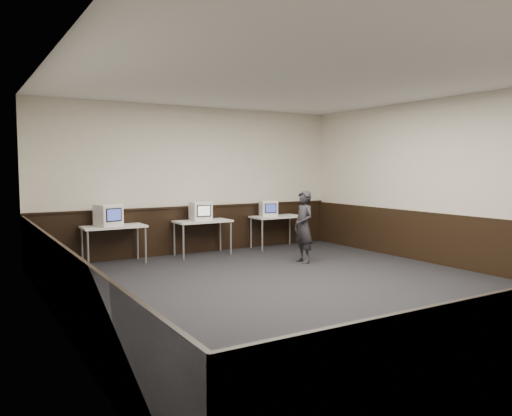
{
  "coord_description": "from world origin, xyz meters",
  "views": [
    {
      "loc": [
        -4.49,
        -6.09,
        1.89
      ],
      "look_at": [
        0.13,
        1.6,
        1.15
      ],
      "focal_mm": 35.0,
      "sensor_mm": 36.0,
      "label": 1
    }
  ],
  "objects_px": {
    "desk_left": "(114,229)",
    "emac_left": "(108,215)",
    "emac_right": "(268,208)",
    "desk_right": "(277,219)",
    "emac_center": "(201,211)",
    "desk_center": "(203,224)",
    "person": "(304,227)"
  },
  "relations": [
    {
      "from": "desk_left",
      "to": "emac_left",
      "type": "xyz_separation_m",
      "value": [
        -0.1,
        -0.02,
        0.28
      ]
    },
    {
      "from": "emac_right",
      "to": "desk_right",
      "type": "bearing_deg",
      "value": 12.74
    },
    {
      "from": "desk_left",
      "to": "emac_center",
      "type": "bearing_deg",
      "value": -0.22
    },
    {
      "from": "desk_center",
      "to": "emac_center",
      "type": "relative_size",
      "value": 2.55
    },
    {
      "from": "emac_right",
      "to": "emac_center",
      "type": "bearing_deg",
      "value": -162.5
    },
    {
      "from": "emac_left",
      "to": "emac_right",
      "type": "height_order",
      "value": "emac_left"
    },
    {
      "from": "emac_left",
      "to": "person",
      "type": "xyz_separation_m",
      "value": [
        3.35,
        -1.78,
        -0.25
      ]
    },
    {
      "from": "desk_center",
      "to": "emac_left",
      "type": "height_order",
      "value": "emac_left"
    },
    {
      "from": "emac_left",
      "to": "emac_center",
      "type": "xyz_separation_m",
      "value": [
        1.96,
        0.02,
        -0.01
      ]
    },
    {
      "from": "desk_center",
      "to": "person",
      "type": "distance_m",
      "value": 2.25
    },
    {
      "from": "desk_center",
      "to": "desk_right",
      "type": "relative_size",
      "value": 1.0
    },
    {
      "from": "emac_right",
      "to": "person",
      "type": "distance_m",
      "value": 1.86
    },
    {
      "from": "desk_center",
      "to": "person",
      "type": "bearing_deg",
      "value": -53.18
    },
    {
      "from": "desk_left",
      "to": "emac_right",
      "type": "distance_m",
      "value": 3.59
    },
    {
      "from": "person",
      "to": "desk_left",
      "type": "bearing_deg",
      "value": -115.29
    },
    {
      "from": "desk_left",
      "to": "emac_right",
      "type": "height_order",
      "value": "emac_right"
    },
    {
      "from": "desk_left",
      "to": "emac_left",
      "type": "relative_size",
      "value": 2.25
    },
    {
      "from": "emac_right",
      "to": "desk_center",
      "type": "bearing_deg",
      "value": -162.73
    },
    {
      "from": "desk_left",
      "to": "emac_center",
      "type": "distance_m",
      "value": 1.87
    },
    {
      "from": "desk_left",
      "to": "desk_right",
      "type": "bearing_deg",
      "value": 0.0
    },
    {
      "from": "desk_left",
      "to": "emac_left",
      "type": "bearing_deg",
      "value": -167.51
    },
    {
      "from": "emac_left",
      "to": "emac_center",
      "type": "distance_m",
      "value": 1.96
    },
    {
      "from": "desk_left",
      "to": "emac_right",
      "type": "xyz_separation_m",
      "value": [
        3.58,
        0.02,
        0.25
      ]
    },
    {
      "from": "person",
      "to": "desk_right",
      "type": "bearing_deg",
      "value": 166.78
    },
    {
      "from": "emac_left",
      "to": "emac_center",
      "type": "height_order",
      "value": "emac_left"
    },
    {
      "from": "desk_center",
      "to": "emac_right",
      "type": "xyz_separation_m",
      "value": [
        1.68,
        0.02,
        0.25
      ]
    },
    {
      "from": "desk_center",
      "to": "emac_right",
      "type": "bearing_deg",
      "value": 0.53
    },
    {
      "from": "desk_center",
      "to": "person",
      "type": "relative_size",
      "value": 0.84
    },
    {
      "from": "desk_center",
      "to": "emac_center",
      "type": "distance_m",
      "value": 0.28
    },
    {
      "from": "desk_center",
      "to": "emac_left",
      "type": "bearing_deg",
      "value": -179.34
    },
    {
      "from": "desk_right",
      "to": "emac_right",
      "type": "relative_size",
      "value": 2.55
    },
    {
      "from": "desk_right",
      "to": "emac_left",
      "type": "height_order",
      "value": "emac_left"
    }
  ]
}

